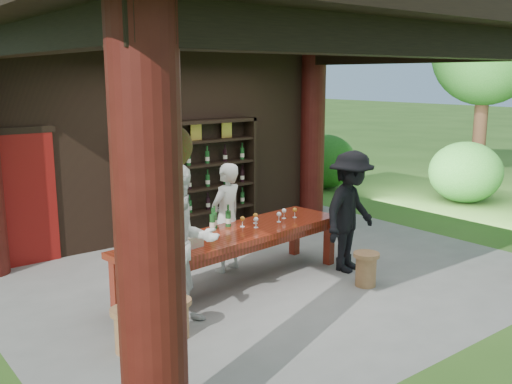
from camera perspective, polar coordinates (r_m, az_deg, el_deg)
ground at (r=8.23m, az=1.73°, el=-8.32°), size 90.00×90.00×0.00m
pavilion at (r=8.09m, az=-0.20°, el=6.84°), size 7.50×6.00×3.60m
wine_shelf at (r=10.07m, az=-5.78°, el=1.39°), size 2.32×0.35×2.04m
tasting_table at (r=7.67m, az=-2.15°, el=-4.83°), size 3.54×1.30×0.75m
stool_near_left at (r=6.37m, az=-7.92°, el=-12.31°), size 0.33×0.33×0.44m
stool_near_right at (r=7.90m, az=10.94°, el=-7.51°), size 0.35×0.35×0.46m
stool_far_left at (r=6.15m, az=-12.66°, el=-13.20°), size 0.36×0.36×0.47m
host at (r=8.22m, az=-2.97°, el=-2.57°), size 0.66×0.52×1.58m
guest_woman at (r=6.45m, az=-7.46°, el=-5.43°), size 0.99×0.82×1.85m
guest_man at (r=8.30m, az=9.44°, el=-1.95°), size 1.26×0.91×1.76m
table_bottles at (r=7.78m, az=-3.78°, el=-2.53°), size 0.36×0.16×0.31m
table_glasses at (r=8.09m, az=1.31°, el=-2.55°), size 0.99×0.26×0.15m
napkin_basket at (r=7.00m, az=-6.53°, el=-4.93°), size 0.28×0.21×0.14m
shrubs at (r=9.32m, az=5.97°, el=-2.43°), size 14.46×8.20×1.36m
trees at (r=11.33m, az=12.26°, el=14.20°), size 22.02×12.10×4.80m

